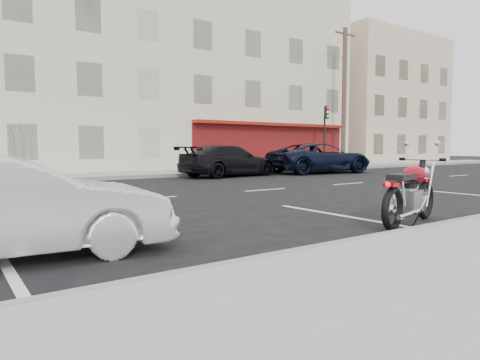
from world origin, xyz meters
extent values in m
plane|color=black|center=(0.00, 0.00, 0.00)|extent=(120.00, 120.00, 0.00)
cube|color=gray|center=(-5.00, -8.70, 0.07)|extent=(80.00, 3.40, 0.15)
cube|color=gray|center=(-5.00, -7.00, 0.08)|extent=(80.00, 0.12, 0.16)
cube|color=beige|center=(-2.00, 16.30, 5.75)|extent=(12.00, 12.00, 11.50)
cube|color=beige|center=(11.00, 16.30, 6.25)|extent=(14.00, 12.00, 12.50)
cube|color=#C9AD91|center=(26.00, 16.30, 5.50)|extent=(12.00, 12.00, 11.00)
cylinder|color=#422D1E|center=(15.50, 8.60, 4.65)|extent=(0.30, 0.30, 9.00)
cube|color=#422D1E|center=(15.50, 8.60, 8.75)|extent=(1.80, 0.10, 0.10)
cylinder|color=black|center=(13.50, 8.40, 1.75)|extent=(0.12, 0.12, 3.20)
cube|color=black|center=(13.50, 8.25, 3.55)|extent=(0.26, 0.18, 0.80)
cylinder|color=beige|center=(12.00, 8.50, 0.45)|extent=(0.20, 0.20, 0.60)
sphere|color=beige|center=(12.00, 8.50, 0.77)|extent=(0.20, 0.20, 0.20)
torus|color=black|center=(1.82, -5.94, 0.35)|extent=(0.75, 0.29, 0.74)
torus|color=black|center=(0.27, -6.31, 0.35)|extent=(0.75, 0.29, 0.74)
cube|color=maroon|center=(1.82, -5.94, 0.74)|extent=(0.40, 0.23, 0.06)
cube|color=maroon|center=(0.22, -6.32, 0.76)|extent=(0.36, 0.25, 0.07)
cube|color=gray|center=(1.00, -6.14, 0.42)|extent=(0.53, 0.43, 0.37)
ellipsoid|color=maroon|center=(1.21, -6.09, 0.88)|extent=(0.69, 0.51, 0.30)
cube|color=black|center=(0.64, -6.22, 0.86)|extent=(0.73, 0.44, 0.10)
cylinder|color=silver|center=(1.57, -6.00, 1.14)|extent=(0.22, 0.76, 0.04)
sphere|color=silver|center=(1.72, -5.96, 0.90)|extent=(0.19, 0.19, 0.19)
cylinder|color=silver|center=(0.68, -6.37, 0.24)|extent=(1.04, 0.33, 0.09)
cylinder|color=silver|center=(0.61, -6.07, 0.24)|extent=(1.04, 0.33, 0.09)
cylinder|color=silver|center=(1.77, -5.95, 0.68)|extent=(0.42, 0.15, 0.88)
cylinder|color=black|center=(1.23, -6.08, 0.61)|extent=(0.88, 0.26, 0.54)
imported|color=#B8BBC1|center=(-5.95, -4.90, 0.65)|extent=(4.08, 1.79, 1.30)
imported|color=black|center=(9.94, 5.31, 0.79)|extent=(5.97, 3.32, 1.58)
imported|color=black|center=(4.54, 5.92, 0.73)|extent=(5.24, 2.66, 1.46)
camera|label=1|loc=(-6.59, -10.73, 1.38)|focal=32.00mm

